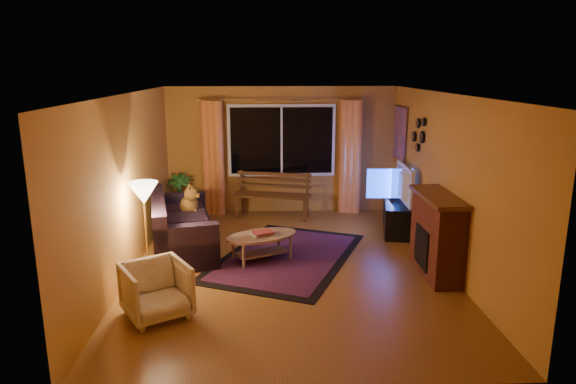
{
  "coord_description": "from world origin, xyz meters",
  "views": [
    {
      "loc": [
        -0.35,
        -7.09,
        2.84
      ],
      "look_at": [
        0.0,
        0.3,
        1.05
      ],
      "focal_mm": 32.0,
      "sensor_mm": 36.0,
      "label": 1
    }
  ],
  "objects_px": {
    "sofa": "(182,223)",
    "coffee_table": "(262,247)",
    "armchair": "(156,288)",
    "bench": "(272,207)",
    "tv_console": "(396,216)",
    "floor_lamp": "(146,231)"
  },
  "relations": [
    {
      "from": "sofa",
      "to": "coffee_table",
      "type": "xyz_separation_m",
      "value": [
        1.27,
        -0.56,
        -0.23
      ]
    },
    {
      "from": "armchair",
      "to": "bench",
      "type": "bearing_deg",
      "value": 39.98
    },
    {
      "from": "sofa",
      "to": "tv_console",
      "type": "bearing_deg",
      "value": -0.19
    },
    {
      "from": "bench",
      "to": "armchair",
      "type": "height_order",
      "value": "armchair"
    },
    {
      "from": "bench",
      "to": "floor_lamp",
      "type": "xyz_separation_m",
      "value": [
        -1.78,
        -2.82,
        0.45
      ]
    },
    {
      "from": "bench",
      "to": "floor_lamp",
      "type": "bearing_deg",
      "value": -108.37
    },
    {
      "from": "armchair",
      "to": "floor_lamp",
      "type": "relative_size",
      "value": 0.54
    },
    {
      "from": "bench",
      "to": "armchair",
      "type": "xyz_separation_m",
      "value": [
        -1.42,
        -4.03,
        0.14
      ]
    },
    {
      "from": "armchair",
      "to": "floor_lamp",
      "type": "xyz_separation_m",
      "value": [
        -0.36,
        1.21,
        0.31
      ]
    },
    {
      "from": "tv_console",
      "to": "armchair",
      "type": "bearing_deg",
      "value": -128.2
    },
    {
      "from": "sofa",
      "to": "tv_console",
      "type": "height_order",
      "value": "sofa"
    },
    {
      "from": "bench",
      "to": "tv_console",
      "type": "bearing_deg",
      "value": -9.21
    },
    {
      "from": "sofa",
      "to": "floor_lamp",
      "type": "xyz_separation_m",
      "value": [
        -0.32,
        -1.1,
        0.23
      ]
    },
    {
      "from": "tv_console",
      "to": "coffee_table",
      "type": "bearing_deg",
      "value": -139.53
    },
    {
      "from": "floor_lamp",
      "to": "tv_console",
      "type": "relative_size",
      "value": 1.02
    },
    {
      "from": "sofa",
      "to": "coffee_table",
      "type": "distance_m",
      "value": 1.4
    },
    {
      "from": "bench",
      "to": "sofa",
      "type": "distance_m",
      "value": 2.27
    },
    {
      "from": "floor_lamp",
      "to": "tv_console",
      "type": "xyz_separation_m",
      "value": [
        3.98,
        1.88,
        -0.4
      ]
    },
    {
      "from": "bench",
      "to": "armchair",
      "type": "bearing_deg",
      "value": -95.5
    },
    {
      "from": "tv_console",
      "to": "sofa",
      "type": "bearing_deg",
      "value": -156.69
    },
    {
      "from": "armchair",
      "to": "coffee_table",
      "type": "height_order",
      "value": "armchair"
    },
    {
      "from": "floor_lamp",
      "to": "tv_console",
      "type": "distance_m",
      "value": 4.42
    }
  ]
}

